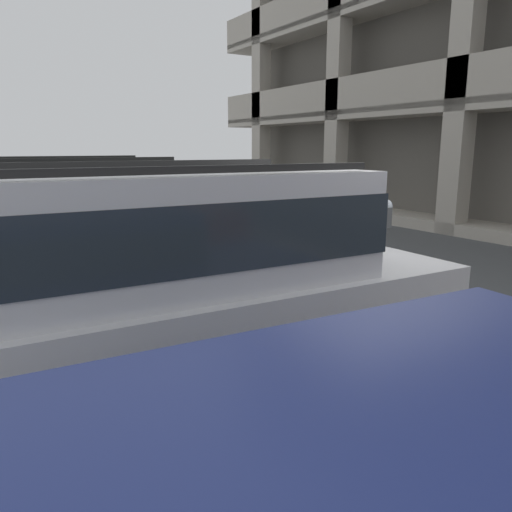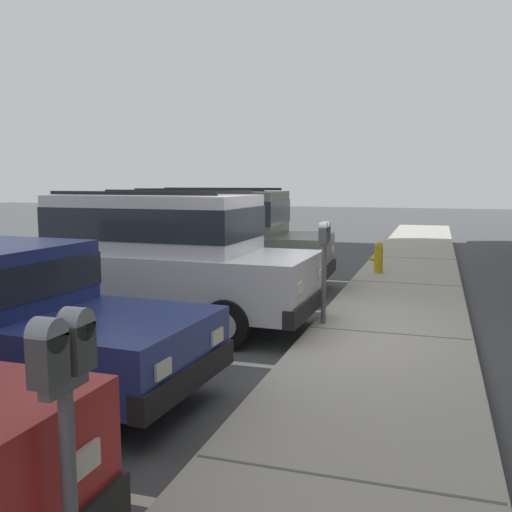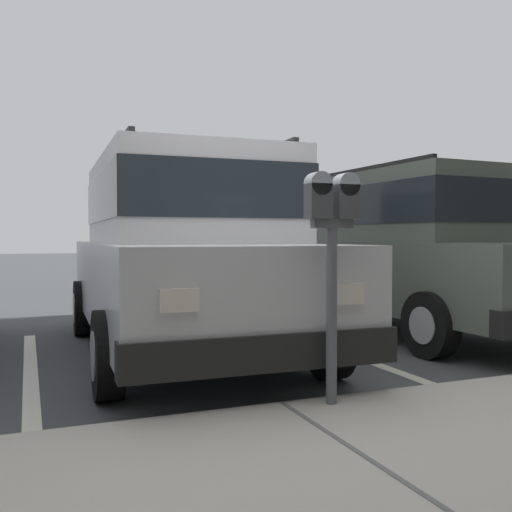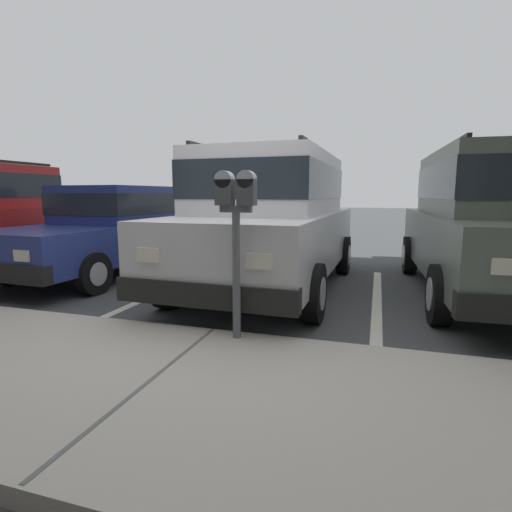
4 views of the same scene
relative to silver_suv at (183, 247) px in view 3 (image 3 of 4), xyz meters
name	(u,v)px [view 3 (image 3 of 4)]	position (x,y,z in m)	size (l,w,h in m)	color
ground_plane	(268,419)	(-0.04, 2.14, -1.14)	(80.00, 80.00, 0.10)	#444749
sidewalk	(377,477)	(-0.04, 3.44, -1.03)	(40.00, 2.20, 0.12)	#ADA89E
parking_stall_lines	(31,383)	(1.46, 0.74, -1.08)	(12.11, 4.80, 0.01)	silver
silver_suv	(183,247)	(0.00, 0.00, 0.00)	(2.11, 4.83, 2.03)	silver
red_sedan	(407,245)	(-3.02, -0.34, 0.00)	(2.14, 4.84, 2.03)	#5B665B
parking_meter_near	(332,232)	(-0.33, 2.49, 0.13)	(0.35, 0.12, 1.48)	#595B60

